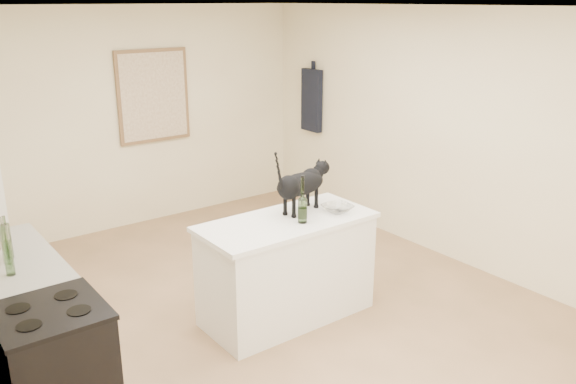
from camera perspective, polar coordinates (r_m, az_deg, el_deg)
The scene contains 16 objects.
floor at distance 5.46m, azimuth -2.25°, elevation -11.15°, with size 5.50×5.50×0.00m, color #AA7F5A.
ceiling at distance 4.77m, azimuth -2.64°, elevation 17.27°, with size 5.50×5.50×0.00m, color white.
wall_back at distance 7.34m, azimuth -14.83°, elevation 6.73°, with size 4.50×4.50×0.00m, color #F2E7BB.
wall_right at distance 6.47m, azimuth 14.27°, elevation 5.31°, with size 5.50×5.50×0.00m, color #F2E7BB.
island_base at distance 5.17m, azimuth -0.11°, elevation -7.53°, with size 1.44×0.67×0.86m, color white.
island_top at distance 4.99m, azimuth -0.11°, elevation -2.87°, with size 1.50×0.70×0.04m, color white.
left_cabinets at distance 4.84m, azimuth -24.20°, elevation -11.14°, with size 0.60×1.40×0.86m, color white.
left_countertop at distance 4.65m, azimuth -24.91°, elevation -6.26°, with size 0.62×1.44×0.04m, color gray.
stove at distance 4.07m, azimuth -21.11°, elevation -16.25°, with size 0.60×0.60×0.90m, color black.
artwork_frame at distance 7.38m, azimuth -12.72°, elevation 8.93°, with size 0.90×0.03×1.10m, color brown.
artwork_canvas at distance 7.37m, azimuth -12.66°, elevation 8.91°, with size 0.82×0.00×1.02m, color beige.
hanging_garment at distance 7.83m, azimuth 2.27°, elevation 8.73°, with size 0.08×0.34×0.80m, color black.
black_cat at distance 5.10m, azimuth 1.18°, elevation 0.46°, with size 0.63×0.19×0.44m, color black, non-canonical shape.
wine_bottle at distance 4.87m, azimuth 1.40°, elevation -0.98°, with size 0.08×0.08×0.35m, color #2F5020.
glass_bowl at distance 5.17m, azimuth 4.75°, elevation -1.57°, with size 0.25×0.25×0.06m, color white.
counter_bottle_cluster at distance 4.61m, azimuth -25.47°, elevation -4.52°, with size 0.12×0.56×0.28m.
Camera 1 is at (-2.70, -3.93, 2.66)m, focal length 37.25 mm.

